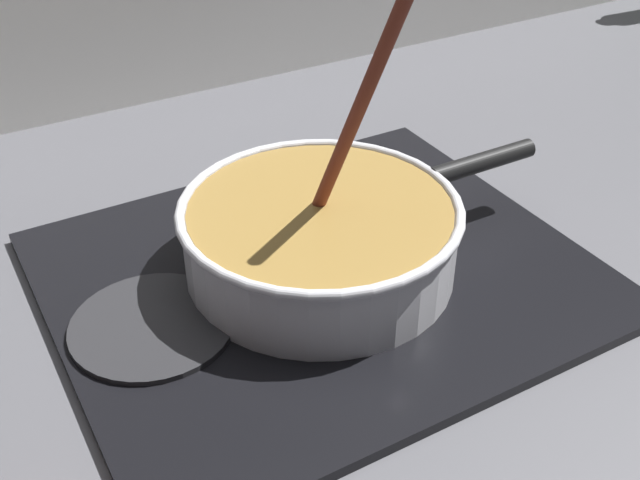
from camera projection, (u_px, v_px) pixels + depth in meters
name	position (u px, v px, depth m)	size (l,w,h in m)	color
ground	(479.00, 434.00, 0.70)	(2.40, 1.60, 0.04)	#4C4C51
hob_plate	(320.00, 274.00, 0.85)	(0.56, 0.48, 0.01)	black
burner_ring	(320.00, 267.00, 0.84)	(0.20, 0.20, 0.01)	#592D0C
spare_burner	(152.00, 325.00, 0.77)	(0.16, 0.16, 0.01)	#262628
cooking_pan	(321.00, 236.00, 0.82)	(0.43, 0.30, 0.31)	silver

